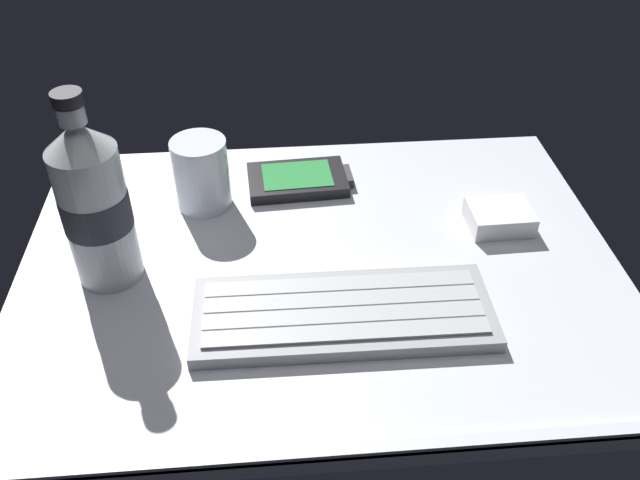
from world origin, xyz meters
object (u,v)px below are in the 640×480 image
at_px(keyboard, 343,313).
at_px(water_bottle, 95,202).
at_px(charger_block, 499,217).
at_px(handheld_device, 298,180).
at_px(juice_cup, 202,176).

xyz_separation_m(keyboard, water_bottle, (-0.23, 0.09, 0.08)).
xyz_separation_m(water_bottle, charger_block, (0.43, 0.04, -0.08)).
xyz_separation_m(handheld_device, charger_block, (0.22, -0.10, 0.00)).
xyz_separation_m(juice_cup, charger_block, (0.34, -0.07, -0.03)).
bearing_deg(water_bottle, charger_block, 5.73).
bearing_deg(juice_cup, handheld_device, 15.19).
distance_m(juice_cup, charger_block, 0.35).
bearing_deg(keyboard, water_bottle, 158.96).
distance_m(keyboard, handheld_device, 0.24).
xyz_separation_m(juice_cup, water_bottle, (-0.09, -0.11, 0.05)).
height_order(handheld_device, juice_cup, juice_cup).
bearing_deg(water_bottle, juice_cup, 51.47).
distance_m(keyboard, water_bottle, 0.26).
relative_size(handheld_device, charger_block, 1.87).
distance_m(handheld_device, water_bottle, 0.26).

